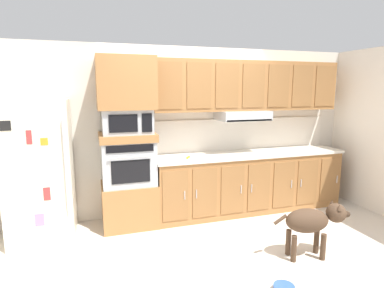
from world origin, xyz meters
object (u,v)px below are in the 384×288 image
at_px(refrigerator, 40,171).
at_px(dog, 313,221).
at_px(built_in_oven, 128,162).
at_px(microwave, 127,121).
at_px(screwdriver, 189,157).
at_px(dog_food_bowl, 284,288).

height_order(refrigerator, dog, refrigerator).
distance_m(built_in_oven, microwave, 0.56).
xyz_separation_m(refrigerator, screwdriver, (1.93, -0.04, 0.05)).
height_order(screwdriver, dog_food_bowl, screwdriver).
bearing_deg(dog, microwave, 152.04).
xyz_separation_m(built_in_oven, dog, (1.86, -1.51, -0.47)).
bearing_deg(screwdriver, microwave, 172.92).
bearing_deg(built_in_oven, refrigerator, -176.46).
relative_size(microwave, screwdriver, 3.84).
bearing_deg(screwdriver, built_in_oven, 172.92).
bearing_deg(dog, screwdriver, 137.26).
relative_size(refrigerator, built_in_oven, 2.51).
relative_size(microwave, dog, 0.72).
height_order(refrigerator, screwdriver, refrigerator).
bearing_deg(screwdriver, refrigerator, 178.93).
bearing_deg(refrigerator, microwave, 3.54).
height_order(refrigerator, built_in_oven, refrigerator).
relative_size(built_in_oven, microwave, 1.09).
bearing_deg(refrigerator, dog, -25.94).
bearing_deg(built_in_oven, screwdriver, -7.08).
height_order(microwave, dog, microwave).
relative_size(refrigerator, microwave, 2.73).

